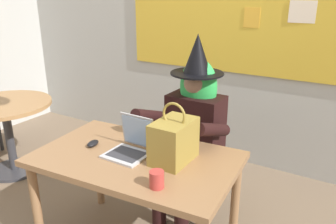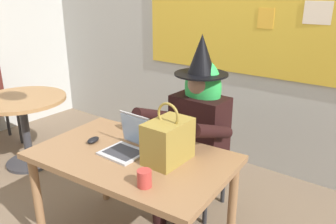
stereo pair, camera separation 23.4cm
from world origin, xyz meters
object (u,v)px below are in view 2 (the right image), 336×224
person_costumed (195,121)px  desk_main (132,167)px  coffee_mug (144,178)px  computer_mouse (93,140)px  laptop (128,144)px  handbag (168,141)px  side_table_round (23,115)px  chair_at_desk (202,149)px

person_costumed → desk_main: bearing=-6.0°
coffee_mug → computer_mouse: bearing=162.3°
laptop → handbag: bearing=12.1°
laptop → side_table_round: 1.69m
desk_main → laptop: bearing=158.0°
chair_at_desk → side_table_round: size_ratio=1.03×
side_table_round → desk_main: bearing=-8.0°
laptop → coffee_mug: 0.44m
coffee_mug → side_table_round: coffee_mug is taller
desk_main → side_table_round: 1.73m
person_costumed → laptop: 0.62m
laptop → computer_mouse: size_ratio=2.57×
chair_at_desk → side_table_round: (-1.78, -0.51, 0.04)m
handbag → desk_main: bearing=-162.3°
handbag → coffee_mug: size_ratio=3.98×
person_costumed → laptop: bearing=-10.6°
desk_main → handbag: 0.34m
person_costumed → handbag: size_ratio=3.78×
laptop → coffee_mug: (0.36, -0.25, -0.01)m
chair_at_desk → laptop: 0.79m
chair_at_desk → side_table_round: chair_at_desk is taller
person_costumed → computer_mouse: 0.78m
desk_main → person_costumed: bearing=83.0°
coffee_mug → person_costumed: bearing=105.3°
handbag → side_table_round: bearing=175.2°
chair_at_desk → computer_mouse: chair_at_desk is taller
chair_at_desk → coffee_mug: chair_at_desk is taller
desk_main → coffee_mug: bearing=-36.7°
computer_mouse → handbag: handbag is taller
person_costumed → laptop: size_ratio=5.35×
desk_main → chair_at_desk: bearing=84.6°
computer_mouse → side_table_round: size_ratio=0.12×
chair_at_desk → handbag: bearing=9.1°
computer_mouse → coffee_mug: 0.68m
desk_main → computer_mouse: 0.35m
side_table_round → laptop: bearing=-7.6°
laptop → side_table_round: laptop is taller
computer_mouse → side_table_round: bearing=158.7°
handbag → side_table_round: 1.98m
computer_mouse → desk_main: bearing=-5.9°
chair_at_desk → side_table_round: bearing=-78.7°
person_costumed → computer_mouse: (-0.41, -0.66, -0.04)m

